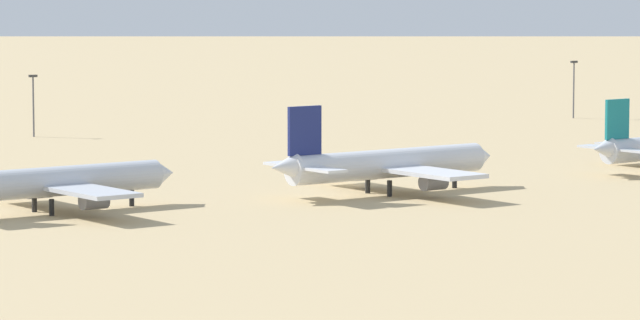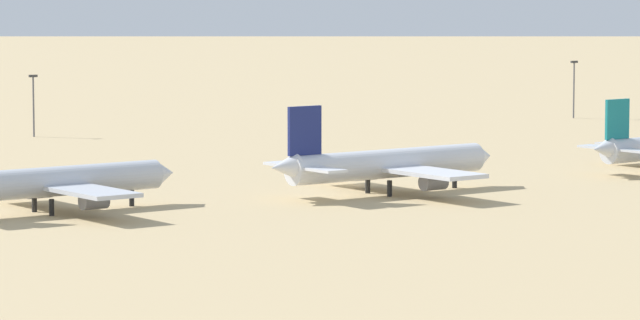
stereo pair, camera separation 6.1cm
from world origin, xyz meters
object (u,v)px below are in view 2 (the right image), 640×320
object	(u,v)px
parked_jet_navy_3	(385,164)
parked_jet_white_2	(50,182)
light_pole_west	(574,84)
light_pole_mid	(33,100)

from	to	relation	value
parked_jet_navy_3	parked_jet_white_2	bearing A→B (deg)	168.69
parked_jet_white_2	light_pole_west	size ratio (longest dim) A/B	3.02
parked_jet_navy_3	light_pole_mid	size ratio (longest dim) A/B	3.33
light_pole_west	light_pole_mid	xyz separation A→B (m)	(-125.84, 19.08, -0.30)
parked_jet_white_2	parked_jet_navy_3	world-z (taller)	parked_jet_navy_3
light_pole_west	light_pole_mid	world-z (taller)	light_pole_west
parked_jet_white_2	light_pole_mid	distance (m)	123.94
parked_jet_white_2	parked_jet_navy_3	xyz separation A→B (m)	(51.92, -5.78, 0.24)
parked_jet_white_2	light_pole_west	bearing A→B (deg)	24.09
parked_jet_white_2	light_pole_west	xyz separation A→B (m)	(171.71, 96.01, 3.46)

